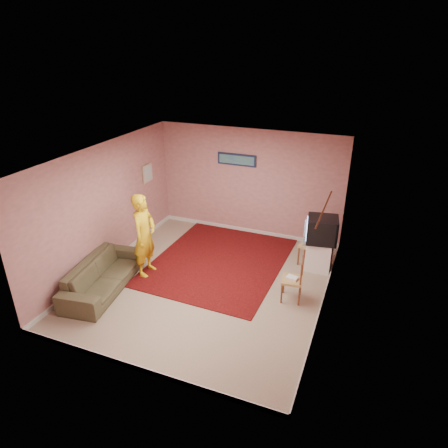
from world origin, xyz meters
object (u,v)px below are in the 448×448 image
at_px(sofa, 103,275).
at_px(chair_a, 311,241).
at_px(person, 144,235).
at_px(tv_cabinet, 319,255).
at_px(crt_tv, 322,230).
at_px(chair_b, 293,275).

bearing_deg(sofa, chair_a, -64.13).
distance_m(chair_a, person, 3.46).
relative_size(tv_cabinet, crt_tv, 0.94).
xyz_separation_m(chair_b, sofa, (-3.46, -0.99, -0.23)).
bearing_deg(chair_b, sofa, -81.15).
bearing_deg(person, tv_cabinet, -67.51).
distance_m(tv_cabinet, crt_tv, 0.59).
xyz_separation_m(chair_a, person, (-3.05, -1.59, 0.31)).
distance_m(chair_a, sofa, 4.28).
height_order(tv_cabinet, sofa, tv_cabinet).
height_order(crt_tv, chair_a, crt_tv).
height_order(chair_b, person, person).
bearing_deg(person, crt_tv, -67.48).
bearing_deg(person, chair_b, -88.25).
height_order(tv_cabinet, chair_b, chair_b).
distance_m(tv_cabinet, sofa, 4.39).
height_order(chair_a, sofa, chair_a).
bearing_deg(crt_tv, chair_a, 142.09).
bearing_deg(chair_a, sofa, -133.18).
height_order(tv_cabinet, person, person).
height_order(tv_cabinet, chair_a, chair_a).
relative_size(chair_b, sofa, 0.23).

